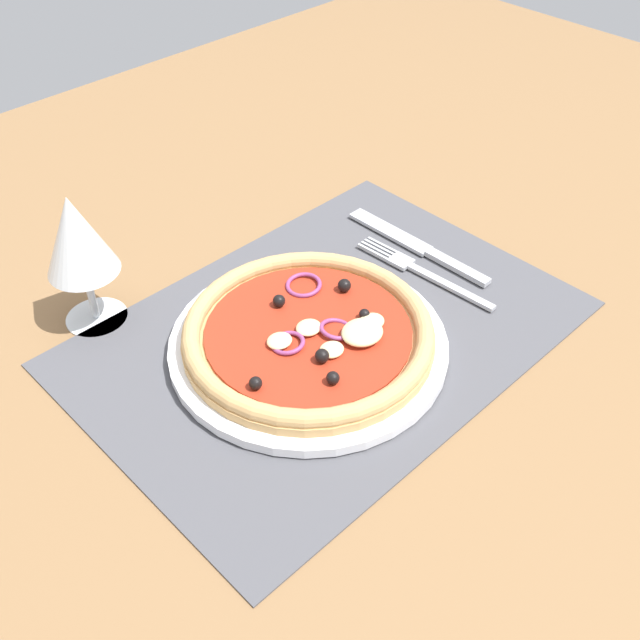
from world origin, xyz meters
TOP-DOWN VIEW (x-y plane):
  - ground_plane at (0.00, 0.00)cm, footprint 190.00×140.00cm
  - placemat at (0.00, 0.00)cm, footprint 49.56×35.09cm
  - plate at (-3.10, -0.58)cm, footprint 27.72×27.72cm
  - pizza at (-3.06, -0.64)cm, footprint 24.93×24.93cm
  - fork at (14.32, -0.01)cm, footprint 2.55×18.06cm
  - knife at (17.73, 3.13)cm, footprint 2.15×20.02cm
  - wine_glass at (-15.61, 18.59)cm, footprint 7.20×7.20cm

SIDE VIEW (x-z plane):
  - ground_plane at x=0.00cm, z-range -2.40..0.00cm
  - placemat at x=0.00cm, z-range 0.00..0.40cm
  - fork at x=14.32cm, z-range 0.40..0.84cm
  - knife at x=17.73cm, z-range 0.35..0.96cm
  - plate at x=-3.10cm, z-range 0.40..1.45cm
  - pizza at x=-3.06cm, z-range 1.19..3.88cm
  - wine_glass at x=-15.61cm, z-range 2.66..17.56cm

